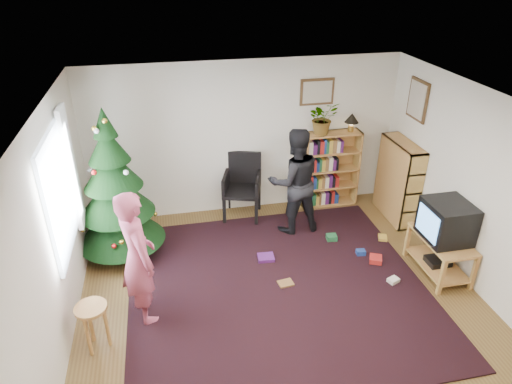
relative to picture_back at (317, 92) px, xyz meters
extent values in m
plane|color=brown|center=(-1.15, -2.48, -1.95)|extent=(5.00, 5.00, 0.00)
plane|color=white|center=(-1.15, -2.48, 0.55)|extent=(5.00, 5.00, 0.00)
cube|color=silver|center=(-1.15, 0.02, -0.70)|extent=(5.00, 0.02, 2.50)
cube|color=silver|center=(-3.65, -2.48, -0.70)|extent=(0.02, 5.00, 2.50)
cube|color=silver|center=(1.35, -2.48, -0.70)|extent=(0.02, 5.00, 2.50)
cube|color=black|center=(-1.15, -2.17, -1.94)|extent=(3.80, 3.60, 0.02)
cube|color=silver|center=(-3.62, -1.88, -0.45)|extent=(0.04, 1.20, 1.40)
cube|color=white|center=(-3.58, -1.18, -0.45)|extent=(0.06, 0.35, 1.60)
cube|color=#4C3319|center=(0.00, 0.00, 0.00)|extent=(0.55, 0.03, 0.42)
cube|color=beige|center=(0.00, 0.00, 0.00)|extent=(0.47, 0.01, 0.34)
cube|color=#4C3319|center=(1.33, -0.73, 0.00)|extent=(0.03, 0.50, 0.60)
cube|color=beige|center=(1.33, -0.73, 0.00)|extent=(0.01, 0.42, 0.52)
cylinder|color=#3F2816|center=(-3.14, -0.95, -1.83)|extent=(0.12, 0.12, 0.23)
cone|color=black|center=(-3.14, -0.95, -1.37)|extent=(1.21, 1.21, 0.68)
cone|color=black|center=(-3.14, -0.95, -0.96)|extent=(1.02, 1.02, 0.61)
cone|color=black|center=(-3.14, -0.95, -0.59)|extent=(0.78, 0.78, 0.54)
cone|color=black|center=(-3.14, -0.95, -0.25)|extent=(0.55, 0.55, 0.47)
cone|color=black|center=(-3.14, -0.95, 0.05)|extent=(0.31, 0.31, 0.39)
cube|color=#AE883E|center=(0.27, -0.14, -1.30)|extent=(0.95, 0.30, 1.30)
cube|color=#AE883E|center=(0.27, -0.14, -0.66)|extent=(0.95, 0.30, 0.03)
cube|color=#AE883E|center=(1.19, -0.77, -1.30)|extent=(0.30, 0.95, 1.30)
cube|color=#AE883E|center=(1.19, -0.77, -0.66)|extent=(0.30, 0.95, 0.03)
cube|color=#AE883E|center=(1.07, -2.28, -1.42)|extent=(0.52, 0.93, 0.04)
cube|color=#AE883E|center=(0.84, -2.72, -1.69)|extent=(0.05, 0.05, 0.51)
cube|color=#AE883E|center=(1.30, -2.72, -1.69)|extent=(0.05, 0.05, 0.51)
cube|color=#AE883E|center=(0.84, -1.85, -1.69)|extent=(0.05, 0.05, 0.51)
cube|color=#AE883E|center=(1.30, -1.85, -1.69)|extent=(0.05, 0.05, 0.51)
cube|color=#AE883E|center=(1.07, -2.28, -1.83)|extent=(0.48, 0.89, 0.03)
cube|color=black|center=(1.07, -2.28, -1.77)|extent=(0.30, 0.25, 0.08)
cube|color=black|center=(1.07, -2.28, -1.14)|extent=(0.54, 0.60, 0.52)
cube|color=#559BE9|center=(0.79, -2.28, -1.14)|extent=(0.01, 0.47, 0.37)
cube|color=black|center=(-1.27, -0.27, -1.48)|extent=(0.72, 0.72, 0.05)
cube|color=black|center=(-1.27, -0.01, -1.19)|extent=(0.56, 0.22, 0.57)
cube|color=black|center=(-1.53, -0.53, -1.72)|extent=(0.06, 0.06, 0.47)
cube|color=black|center=(-1.01, -0.53, -1.72)|extent=(0.06, 0.06, 0.47)
cube|color=black|center=(-1.53, -0.02, -1.72)|extent=(0.06, 0.06, 0.47)
cube|color=black|center=(-1.01, -0.02, -1.72)|extent=(0.06, 0.06, 0.47)
cylinder|color=#AE883E|center=(-3.35, -2.72, -1.39)|extent=(0.34, 0.34, 0.04)
cylinder|color=#AE883E|center=(-3.23, -2.72, -1.68)|extent=(0.04, 0.04, 0.54)
cylinder|color=#AE883E|center=(-3.41, -2.62, -1.68)|extent=(0.04, 0.04, 0.54)
cylinder|color=#AE883E|center=(-3.41, -2.83, -1.68)|extent=(0.04, 0.04, 0.54)
imported|color=#AA445D|center=(-2.83, -2.31, -1.11)|extent=(0.60, 0.72, 1.68)
imported|color=black|center=(-0.56, -0.83, -1.11)|extent=(0.85, 0.68, 1.68)
imported|color=gray|center=(0.07, -0.14, -0.39)|extent=(0.55, 0.50, 0.52)
cylinder|color=#A57F33|center=(0.57, -0.14, -0.60)|extent=(0.10, 0.10, 0.10)
sphere|color=#FFD88C|center=(0.57, -0.14, -0.50)|extent=(0.10, 0.10, 0.10)
cone|color=black|center=(0.57, -0.14, -0.42)|extent=(0.23, 0.23, 0.15)
cube|color=#A51E19|center=(0.34, -1.92, -1.91)|extent=(0.20, 0.20, 0.08)
cube|color=navy|center=(0.21, -1.72, -1.91)|extent=(0.20, 0.20, 0.08)
cube|color=#1E592D|center=(-0.07, -1.27, -1.91)|extent=(0.20, 0.20, 0.08)
cube|color=gold|center=(0.70, -1.42, -1.91)|extent=(0.20, 0.20, 0.08)
cube|color=brown|center=(-1.03, -2.14, -1.91)|extent=(0.20, 0.20, 0.08)
cube|color=beige|center=(0.38, -2.39, -1.91)|extent=(0.20, 0.20, 0.08)
cube|color=#4C1959|center=(-1.16, -1.55, -1.91)|extent=(0.20, 0.20, 0.08)
camera|label=1|loc=(-2.39, -6.70, 1.97)|focal=32.00mm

